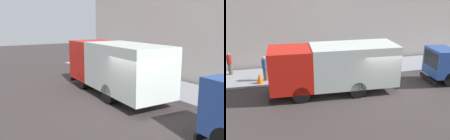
# 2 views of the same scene
# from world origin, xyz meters

# --- Properties ---
(ground) EXTENTS (80.00, 80.00, 0.00)m
(ground) POSITION_xyz_m (0.00, 0.00, 0.00)
(ground) COLOR #393130
(sidewalk) EXTENTS (3.52, 30.00, 0.13)m
(sidewalk) POSITION_xyz_m (4.76, 0.00, 0.06)
(sidewalk) COLOR gray
(sidewalk) RESTS_ON ground
(large_utility_truck) EXTENTS (2.91, 7.88, 2.98)m
(large_utility_truck) POSITION_xyz_m (1.04, 2.79, 1.70)
(large_utility_truck) COLOR red
(large_utility_truck) RESTS_ON ground
(pedestrian_walking) EXTENTS (0.45, 0.45, 1.60)m
(pedestrian_walking) POSITION_xyz_m (4.14, 4.55, 0.98)
(pedestrian_walking) COLOR #43374A
(pedestrian_walking) RESTS_ON sidewalk
(pedestrian_standing) EXTENTS (0.48, 0.48, 1.72)m
(pedestrian_standing) POSITION_xyz_m (3.84, 6.95, 1.03)
(pedestrian_standing) COLOR #4F4F48
(pedestrian_standing) RESTS_ON sidewalk
(pedestrian_third) EXTENTS (0.45, 0.45, 1.63)m
(pedestrian_third) POSITION_xyz_m (5.68, 9.45, 0.99)
(pedestrian_third) COLOR #4F4D3B
(pedestrian_third) RESTS_ON sidewalk
(traffic_cone_orange) EXTENTS (0.47, 0.47, 0.67)m
(traffic_cone_orange) POSITION_xyz_m (3.38, 7.32, 0.47)
(traffic_cone_orange) COLOR orange
(traffic_cone_orange) RESTS_ON sidewalk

